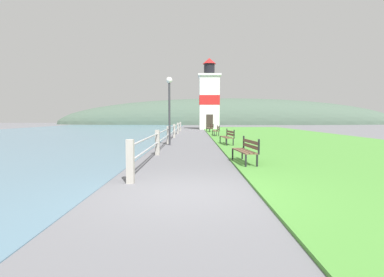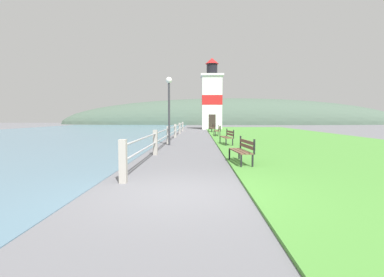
{
  "view_description": "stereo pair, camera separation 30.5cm",
  "coord_description": "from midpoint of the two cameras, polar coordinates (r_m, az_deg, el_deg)",
  "views": [
    {
      "loc": [
        0.15,
        -6.32,
        1.64
      ],
      "look_at": [
        0.04,
        12.43,
        0.3
      ],
      "focal_mm": 28.0,
      "sensor_mm": 36.0,
      "label": 1
    },
    {
      "loc": [
        0.45,
        -6.31,
        1.64
      ],
      "look_at": [
        0.04,
        12.43,
        0.3
      ],
      "focal_mm": 28.0,
      "sensor_mm": 36.0,
      "label": 2
    }
  ],
  "objects": [
    {
      "name": "ground_plane",
      "position": [
        6.53,
        -1.44,
        -10.44
      ],
      "size": [
        160.0,
        160.0,
        0.0
      ],
      "primitive_type": "plane",
      "color": "slate"
    },
    {
      "name": "grass_verge",
      "position": [
        24.31,
        18.54,
        0.08
      ],
      "size": [
        12.0,
        50.52,
        0.06
      ],
      "color": "#4C8E38",
      "rests_on": "ground_plane"
    },
    {
      "name": "water_strip",
      "position": [
        27.28,
        -30.41,
        0.09
      ],
      "size": [
        24.0,
        80.84,
        0.01
      ],
      "color": "slate",
      "rests_on": "ground_plane"
    },
    {
      "name": "seawall_railing",
      "position": [
        21.22,
        -3.39,
        1.37
      ],
      "size": [
        0.18,
        27.81,
        1.09
      ],
      "color": "#A8A399",
      "rests_on": "ground_plane"
    },
    {
      "name": "park_bench_near",
      "position": [
        10.51,
        10.46,
        -1.99
      ],
      "size": [
        0.67,
        1.8,
        0.94
      ],
      "rotation": [
        0.0,
        0.0,
        3.26
      ],
      "color": "brown",
      "rests_on": "ground_plane"
    },
    {
      "name": "park_bench_midway",
      "position": [
        17.6,
        7.29,
        0.47
      ],
      "size": [
        0.69,
        1.84,
        0.94
      ],
      "rotation": [
        0.0,
        0.0,
        3.26
      ],
      "color": "brown",
      "rests_on": "ground_plane"
    },
    {
      "name": "park_bench_far",
      "position": [
        25.95,
        5.29,
        1.64
      ],
      "size": [
        0.5,
        1.98,
        0.94
      ],
      "rotation": [
        0.0,
        0.0,
        3.15
      ],
      "color": "brown",
      "rests_on": "ground_plane"
    },
    {
      "name": "park_bench_by_lighthouse",
      "position": [
        32.78,
        4.2,
        2.14
      ],
      "size": [
        0.7,
        1.77,
        0.94
      ],
      "rotation": [
        0.0,
        0.0,
        3.28
      ],
      "color": "brown",
      "rests_on": "ground_plane"
    },
    {
      "name": "lighthouse",
      "position": [
        41.25,
        4.01,
        7.59
      ],
      "size": [
        3.05,
        3.05,
        9.63
      ],
      "color": "white",
      "rests_on": "ground_plane"
    },
    {
      "name": "lamp_post",
      "position": [
        17.58,
        -3.9,
        7.66
      ],
      "size": [
        0.36,
        0.36,
        3.96
      ],
      "color": "#333338",
      "rests_on": "ground_plane"
    },
    {
      "name": "distant_hillside",
      "position": [
        70.44,
        7.55,
        2.71
      ],
      "size": [
        80.0,
        16.0,
        12.0
      ],
      "color": "#475B4C",
      "rests_on": "ground_plane"
    }
  ]
}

